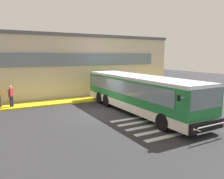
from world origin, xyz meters
The scene contains 6 objects.
ground_plane centered at (0.00, 0.00, -0.01)m, with size 80.00×90.00×0.02m, color #2B2B2D.
bay_paint_stripes centered at (2.00, -4.20, 0.00)m, with size 4.40×3.96×0.01m.
terminal_building centered at (-0.69, 11.65, 3.12)m, with size 24.69×13.80×6.25m.
boarding_curb centered at (0.00, 4.80, 0.07)m, with size 26.89×2.00×0.15m, color yellow.
bus_main_foreground centered at (2.74, -1.16, 1.34)m, with size 3.03×12.29×2.70m.
passenger_by_doorway centered at (-5.46, 4.40, 1.08)m, with size 0.43×0.46×1.68m.
Camera 1 is at (-6.36, -14.11, 4.13)m, focal length 34.82 mm.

